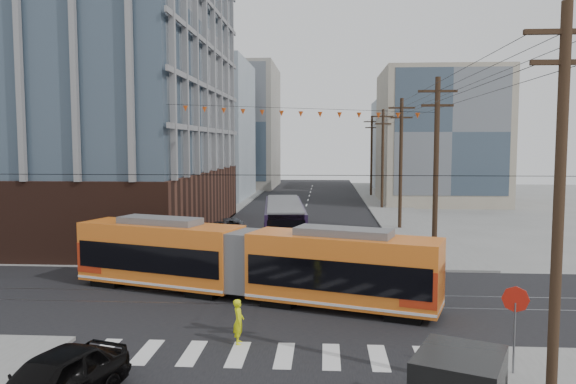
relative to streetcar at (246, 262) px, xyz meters
name	(u,v)px	position (x,y,z in m)	size (l,w,h in m)	color
ground	(270,327)	(1.54, -4.09, -1.72)	(160.00, 160.00, 0.00)	slate
office_building	(26,56)	(-20.46, 18.91, 12.58)	(30.00, 25.00, 28.60)	#381E16
bg_bldg_nw_near	(180,130)	(-15.46, 47.91, 7.28)	(18.00, 16.00, 18.00)	#8C99A5
bg_bldg_ne_near	(439,137)	(17.54, 43.91, 6.28)	(14.00, 14.00, 16.00)	gray
bg_bldg_nw_far	(229,127)	(-12.46, 67.91, 8.28)	(16.00, 18.00, 20.00)	gray
bg_bldg_ne_far	(426,145)	(19.54, 63.91, 5.28)	(16.00, 16.00, 14.00)	#8C99A5
utility_pole_near	(559,208)	(10.04, -10.09, 3.78)	(0.30, 0.30, 11.00)	black
utility_pole_far	(371,156)	(10.04, 51.91, 3.78)	(0.30, 0.30, 11.00)	black
streetcar	(246,262)	(0.00, 0.00, 0.00)	(17.86, 2.51, 3.44)	orange
city_bus	(284,226)	(0.92, 12.06, -0.05)	(2.56, 11.80, 3.34)	#1F132F
black_sedan	(53,382)	(-3.63, -11.46, -0.90)	(1.93, 4.80, 1.64)	black
parked_car_silver	(213,245)	(-3.46, 9.41, -0.95)	(1.63, 4.68, 1.54)	#A9A9AC
parked_car_white	(225,235)	(-3.54, 14.06, -1.06)	(1.86, 4.57, 1.33)	silver
parked_car_grey	(231,227)	(-3.69, 17.66, -1.00)	(2.38, 5.16, 1.44)	#42474F
pedestrian	(239,322)	(0.60, -6.04, -0.90)	(0.60, 0.40, 1.65)	#DEE70F
stop_sign	(514,335)	(9.55, -8.40, -0.37)	(0.82, 0.82, 2.70)	red
jersey_barrier	(425,256)	(9.84, 8.61, -1.34)	(0.86, 3.82, 0.76)	gray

